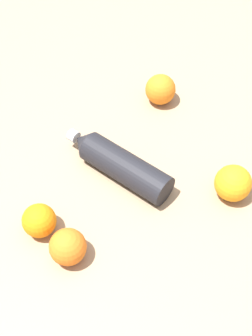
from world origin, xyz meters
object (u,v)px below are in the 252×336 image
at_px(water_bottle, 119,163).
at_px(orange_0, 233,183).
at_px(orange_2, 39,221).
at_px(orange_3, 68,247).
at_px(orange_1, 160,89).

relative_size(water_bottle, orange_0, 3.23).
relative_size(orange_0, orange_2, 1.14).
distance_m(water_bottle, orange_3, 0.22).
relative_size(orange_1, orange_3, 1.05).
distance_m(water_bottle, orange_1, 0.25).
bearing_deg(water_bottle, orange_0, -155.35).
height_order(orange_1, orange_2, orange_1).
xyz_separation_m(water_bottle, orange_3, (-0.16, 0.16, 0.00)).
height_order(orange_0, orange_1, orange_0).
bearing_deg(orange_2, water_bottle, -67.39).
xyz_separation_m(orange_2, orange_3, (-0.08, -0.04, 0.00)).
relative_size(water_bottle, orange_1, 3.34).
bearing_deg(orange_1, orange_0, -175.48).
xyz_separation_m(orange_0, orange_2, (0.05, 0.39, -0.00)).
distance_m(water_bottle, orange_2, 0.21).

